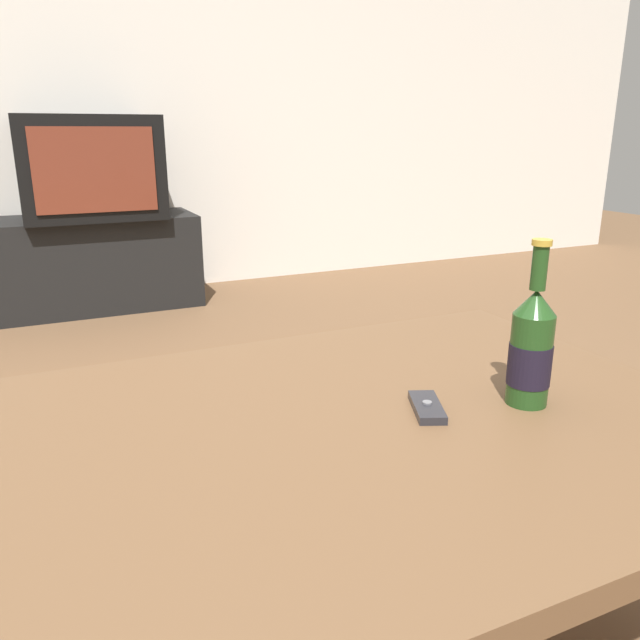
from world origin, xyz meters
TOP-DOWN VIEW (x-y plane):
  - back_wall at (0.00, 3.02)m, footprint 8.00×0.05m
  - coffee_table at (0.00, 0.00)m, footprint 1.32×0.89m
  - tv_stand at (-0.09, 2.71)m, footprint 1.03×0.48m
  - television at (-0.09, 2.71)m, footprint 0.68×0.61m
  - beer_bottle at (0.35, -0.06)m, footprint 0.07×0.07m
  - cell_phone at (0.18, -0.02)m, footprint 0.09×0.12m

SIDE VIEW (x-z plane):
  - tv_stand at x=-0.09m, z-range 0.00..0.49m
  - coffee_table at x=0.00m, z-range 0.18..0.66m
  - cell_phone at x=0.18m, z-range 0.48..0.49m
  - beer_bottle at x=0.35m, z-range 0.43..0.72m
  - television at x=-0.09m, z-range 0.49..1.01m
  - back_wall at x=0.00m, z-range 0.00..2.60m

